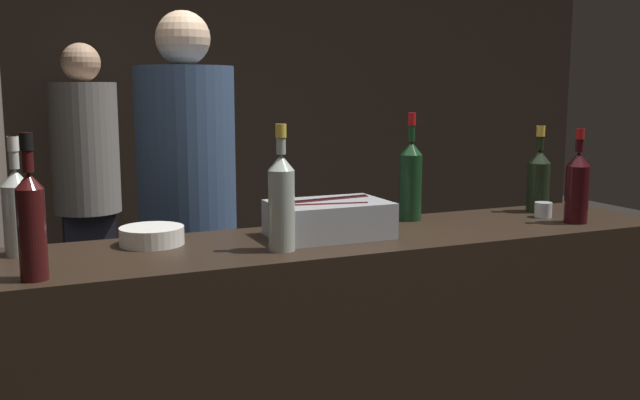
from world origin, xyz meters
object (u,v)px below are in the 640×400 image
(red_wine_bottle_black_foil, at_px, (31,220))
(red_wine_bottle_tall, at_px, (577,185))
(candle_votive, at_px, (543,210))
(rose_wine_bottle, at_px, (281,199))
(person_in_hoodie, at_px, (87,181))
(ice_bin_with_bottles, at_px, (329,217))
(white_wine_bottle, at_px, (17,209))
(person_blond_tee, at_px, (188,211))
(bowl_white, at_px, (152,235))
(red_wine_bottle_burgundy, at_px, (411,178))
(champagne_bottle, at_px, (539,178))

(red_wine_bottle_black_foil, bearing_deg, red_wine_bottle_tall, 1.95)
(candle_votive, height_order, rose_wine_bottle, rose_wine_bottle)
(red_wine_bottle_tall, height_order, person_in_hoodie, person_in_hoodie)
(ice_bin_with_bottles, height_order, rose_wine_bottle, rose_wine_bottle)
(white_wine_bottle, relative_size, person_blond_tee, 0.20)
(bowl_white, height_order, red_wine_bottle_tall, red_wine_bottle_tall)
(person_in_hoodie, bearing_deg, red_wine_bottle_tall, 24.83)
(red_wine_bottle_black_foil, distance_m, red_wine_bottle_tall, 1.80)
(red_wine_bottle_tall, bearing_deg, red_wine_bottle_burgundy, 151.48)
(red_wine_bottle_black_foil, bearing_deg, ice_bin_with_bottles, 12.16)
(red_wine_bottle_black_foil, relative_size, red_wine_bottle_tall, 1.10)
(ice_bin_with_bottles, height_order, red_wine_bottle_burgundy, red_wine_bottle_burgundy)
(champagne_bottle, bearing_deg, red_wine_bottle_black_foil, -170.64)
(white_wine_bottle, xyz_separation_m, rose_wine_bottle, (0.71, -0.24, 0.02))
(champagne_bottle, distance_m, red_wine_bottle_burgundy, 0.55)
(red_wine_bottle_tall, relative_size, rose_wine_bottle, 0.90)
(red_wine_bottle_burgundy, relative_size, person_in_hoodie, 0.23)
(red_wine_bottle_tall, xyz_separation_m, red_wine_bottle_burgundy, (-0.52, 0.28, 0.02))
(red_wine_bottle_black_foil, distance_m, person_in_hoodie, 2.26)
(white_wine_bottle, xyz_separation_m, red_wine_bottle_burgundy, (1.31, 0.04, 0.02))
(red_wine_bottle_burgundy, bearing_deg, person_in_hoodie, 116.79)
(red_wine_bottle_burgundy, bearing_deg, champagne_bottle, -4.12)
(champagne_bottle, relative_size, person_blond_tee, 0.19)
(bowl_white, bearing_deg, person_blond_tee, 67.48)
(bowl_white, bearing_deg, rose_wine_bottle, -34.65)
(bowl_white, height_order, candle_votive, same)
(red_wine_bottle_black_foil, bearing_deg, person_in_hoodie, 81.50)
(champagne_bottle, bearing_deg, person_blond_tee, 154.42)
(red_wine_bottle_tall, relative_size, white_wine_bottle, 0.98)
(candle_votive, relative_size, white_wine_bottle, 0.19)
(red_wine_bottle_tall, bearing_deg, person_blond_tee, 145.36)
(candle_votive, distance_m, person_in_hoodie, 2.49)
(red_wine_bottle_tall, distance_m, white_wine_bottle, 1.84)
(candle_votive, distance_m, red_wine_bottle_burgundy, 0.52)
(bowl_white, xyz_separation_m, person_in_hoodie, (-0.01, 1.93, -0.06))
(red_wine_bottle_tall, bearing_deg, bowl_white, 170.83)
(bowl_white, distance_m, red_wine_bottle_black_foil, 0.47)
(ice_bin_with_bottles, bearing_deg, red_wine_bottle_burgundy, 20.84)
(candle_votive, xyz_separation_m, red_wine_bottle_black_foil, (-1.77, -0.19, 0.12))
(person_blond_tee, bearing_deg, rose_wine_bottle, 100.58)
(candle_votive, distance_m, white_wine_bottle, 1.80)
(person_in_hoodie, bearing_deg, red_wine_bottle_black_foil, -17.80)
(white_wine_bottle, bearing_deg, ice_bin_with_bottles, -6.78)
(bowl_white, height_order, red_wine_bottle_burgundy, red_wine_bottle_burgundy)
(ice_bin_with_bottles, bearing_deg, champagne_bottle, 6.66)
(champagne_bottle, height_order, red_wine_bottle_burgundy, red_wine_bottle_burgundy)
(red_wine_bottle_tall, xyz_separation_m, person_in_hoodie, (-1.47, 2.16, -0.17))
(red_wine_bottle_black_foil, bearing_deg, white_wine_bottle, 95.72)
(bowl_white, distance_m, candle_votive, 1.43)
(red_wine_bottle_black_foil, height_order, rose_wine_bottle, rose_wine_bottle)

